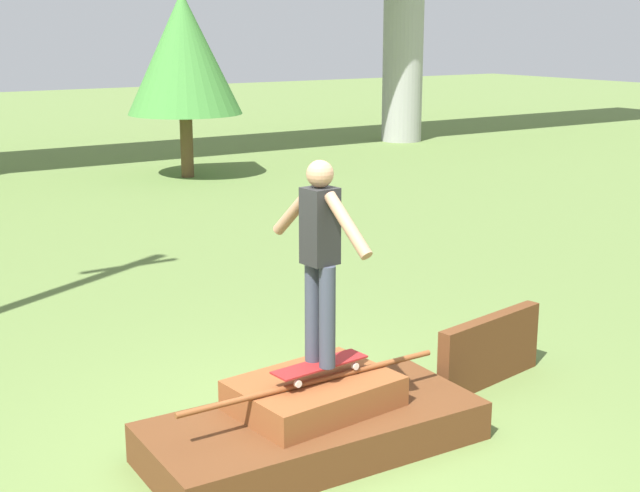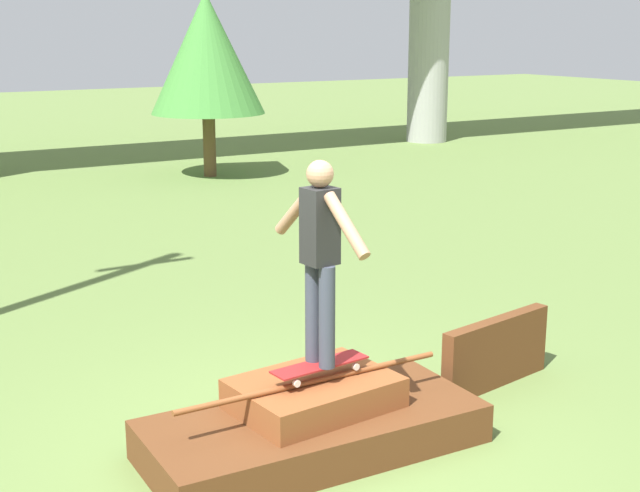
# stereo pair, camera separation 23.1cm
# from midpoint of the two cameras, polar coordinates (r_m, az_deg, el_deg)

# --- Properties ---
(ground_plane) EXTENTS (80.00, 80.00, 0.00)m
(ground_plane) POSITION_cam_midpoint_polar(r_m,az_deg,el_deg) (6.86, -1.41, -12.92)
(ground_plane) COLOR olive
(scrap_pile) EXTENTS (2.55, 1.18, 0.57)m
(scrap_pile) POSITION_cam_midpoint_polar(r_m,az_deg,el_deg) (6.79, -1.41, -11.28)
(scrap_pile) COLOR #5B3319
(scrap_pile) RESTS_ON ground_plane
(scrap_plank_loose) EXTENTS (1.30, 0.35, 0.62)m
(scrap_plank_loose) POSITION_cam_midpoint_polar(r_m,az_deg,el_deg) (8.05, 10.00, -6.58)
(scrap_plank_loose) COLOR #5B3319
(scrap_plank_loose) RESTS_ON ground_plane
(skateboard) EXTENTS (0.79, 0.28, 0.09)m
(skateboard) POSITION_cam_midpoint_polar(r_m,az_deg,el_deg) (6.66, -1.00, -7.66)
(skateboard) COLOR maroon
(skateboard) RESTS_ON scrap_pile
(skater) EXTENTS (0.24, 1.08, 1.52)m
(skater) POSITION_cam_midpoint_polar(r_m,az_deg,el_deg) (6.39, -1.03, -0.27)
(skater) COLOR #383D4C
(skater) RESTS_ON skateboard
(tree_behind_left) EXTENTS (2.37, 2.37, 3.80)m
(tree_behind_left) POSITION_cam_midpoint_polar(r_m,az_deg,el_deg) (18.87, -9.09, 12.05)
(tree_behind_left) COLOR brown
(tree_behind_left) RESTS_ON ground_plane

